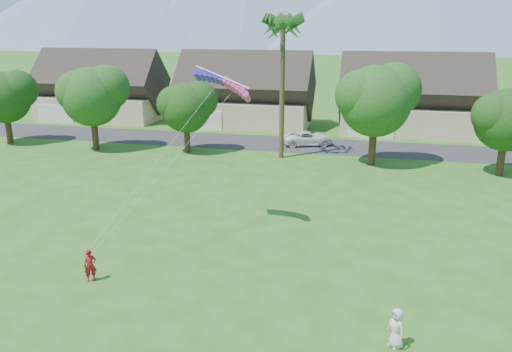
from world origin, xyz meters
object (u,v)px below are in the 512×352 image
(watcher, at_px, (396,328))
(parked_car, at_px, (308,138))
(parafoil_kite, at_px, (224,81))
(kite_flyer, at_px, (90,266))

(watcher, xyz_separation_m, parked_car, (-7.52, 32.00, -0.09))
(parked_car, distance_m, parafoil_kite, 23.93)
(watcher, bearing_deg, parked_car, 154.88)
(kite_flyer, height_order, parked_car, kite_flyer)
(kite_flyer, height_order, watcher, watcher)
(parked_car, height_order, parafoil_kite, parafoil_kite)
(watcher, bearing_deg, parafoil_kite, -173.84)
(parked_car, bearing_deg, watcher, 172.65)
(kite_flyer, relative_size, watcher, 1.00)
(parafoil_kite, bearing_deg, kite_flyer, -115.43)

